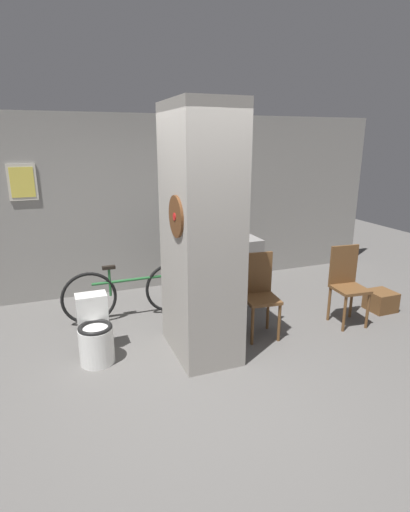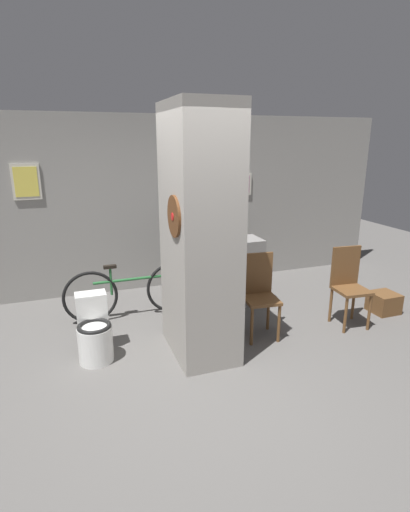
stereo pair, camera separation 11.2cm
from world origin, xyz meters
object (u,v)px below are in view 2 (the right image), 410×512
Objects in this scene: bottle_tall at (228,230)px; bicycle at (133,291)px; chair_near_pillar at (259,292)px; chair_by_doorway at (349,283)px; toilet at (94,333)px.

bicycle is at bearing -178.37° from bottle_tall.
chair_near_pillar and chair_by_doorway have the same top height.
bottle_tall is (-1.15, 1.13, 0.52)m from chair_by_doorway.
bicycle is at bearing 161.38° from chair_by_doorway.
bicycle is (-1.31, 0.99, -0.18)m from chair_near_pillar.
bottle_tall is at bearing 26.34° from toilet.
chair_by_doorway reaches higher than toilet.
bicycle is (-2.49, 1.09, -0.18)m from chair_by_doorway.
bottle_tall reaches higher than chair_near_pillar.
bottle_tall is at bearing 140.43° from chair_by_doorway.
chair_by_doorway is 2.88× the size of bottle_tall.
chair_by_doorway is 0.57× the size of bicycle.
toilet is 1.89m from chair_near_pillar.
chair_near_pillar is 2.88× the size of bottle_tall.
toilet is 3.07m from chair_by_doorway.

